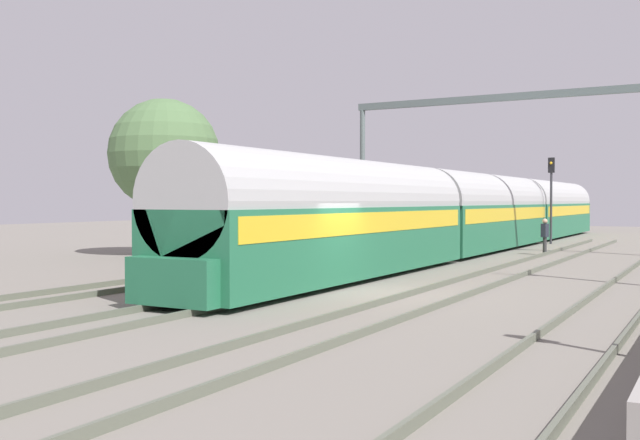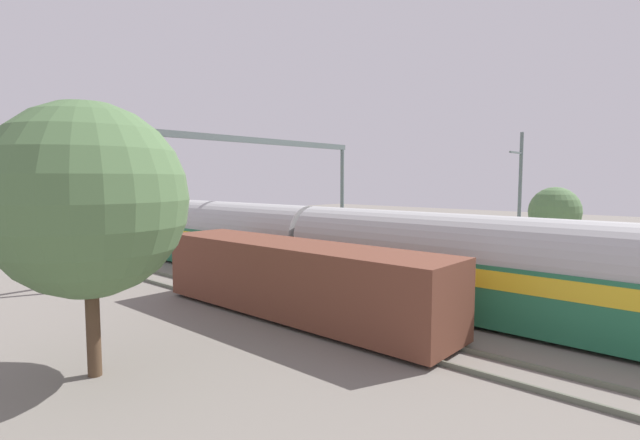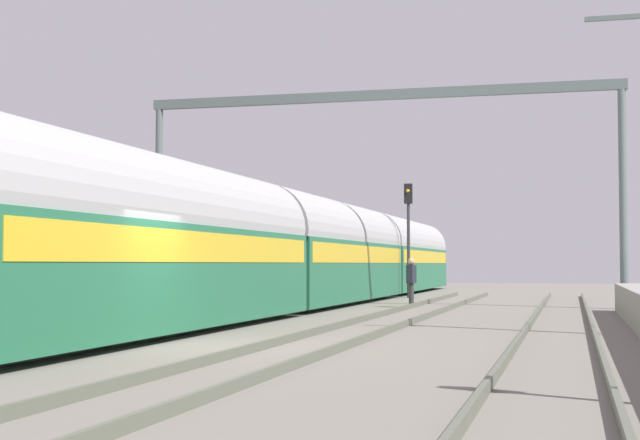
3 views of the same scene
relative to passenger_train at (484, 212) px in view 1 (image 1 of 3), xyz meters
The scene contains 11 objects.
ground 19.18m from the passenger_train, 83.42° to the right, with size 120.00×120.00×0.00m, color slate.
track_far_west 19.54m from the passenger_train, 103.00° to the right, with size 1.52×60.00×0.16m.
track_west 19.04m from the passenger_train, 90.00° to the right, with size 1.52×60.00×0.16m.
track_east 19.54m from the passenger_train, 77.00° to the right, with size 1.52×60.00×0.16m.
track_far_east 20.96m from the passenger_train, 65.22° to the right, with size 1.52×60.00×0.16m.
passenger_train is the anchor object (origin of this frame).
freight_car 12.21m from the passenger_train, 111.02° to the right, with size 2.80×13.00×2.70m.
person_crossing 4.31m from the passenger_train, 31.67° to the right, with size 0.32×0.44×1.73m.
railway_signal_far 7.60m from the passenger_train, 75.15° to the left, with size 0.36×0.30×5.14m.
catenary_gantry 4.76m from the passenger_train, 32.97° to the right, with size 17.52×0.28×7.86m.
tree_west_background 16.57m from the passenger_train, 136.94° to the right, with size 5.16×5.16×7.34m.
Camera 1 is at (8.88, -18.47, 2.56)m, focal length 40.96 mm.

